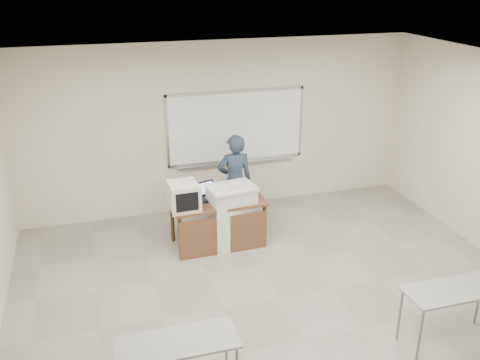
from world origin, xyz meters
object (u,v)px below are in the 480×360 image
object	(u,v)px
podium	(232,216)
crt_monitor	(184,196)
instructor_desk	(219,215)
keyboard	(243,188)
whiteboard	(236,128)
mouse	(233,203)
presenter	(235,181)
laptop	(209,194)

from	to	relation	value
podium	crt_monitor	world-z (taller)	crt_monitor
instructor_desk	keyboard	xyz separation A→B (m)	(0.35, -0.11, 0.47)
podium	whiteboard	bearing A→B (deg)	63.49
podium	mouse	bearing A→B (deg)	-97.70
presenter	mouse	bearing A→B (deg)	74.44
podium	presenter	xyz separation A→B (m)	(0.24, 0.66, 0.30)
instructor_desk	crt_monitor	xyz separation A→B (m)	(-0.55, -0.01, 0.40)
presenter	instructor_desk	bearing A→B (deg)	58.78
crt_monitor	presenter	bearing A→B (deg)	32.89
podium	laptop	world-z (taller)	podium
mouse	presenter	bearing A→B (deg)	78.52
instructor_desk	whiteboard	bearing A→B (deg)	63.23
instructor_desk	podium	xyz separation A→B (m)	(0.20, 0.01, -0.04)
podium	laptop	bearing A→B (deg)	131.92
instructor_desk	mouse	xyz separation A→B (m)	(0.20, -0.09, 0.22)
whiteboard	presenter	xyz separation A→B (m)	(-0.26, -0.81, -0.68)
crt_monitor	presenter	size ratio (longest dim) A/B	0.30
crt_monitor	mouse	size ratio (longest dim) A/B	4.68
whiteboard	presenter	world-z (taller)	whiteboard
laptop	instructor_desk	bearing A→B (deg)	-85.94
whiteboard	podium	world-z (taller)	whiteboard
mouse	laptop	bearing A→B (deg)	136.29
mouse	presenter	size ratio (longest dim) A/B	0.06
instructor_desk	presenter	size ratio (longest dim) A/B	0.90
keyboard	presenter	world-z (taller)	presenter
mouse	presenter	distance (m)	0.80
whiteboard	crt_monitor	bearing A→B (deg)	-129.94
keyboard	whiteboard	bearing A→B (deg)	82.46
crt_monitor	mouse	world-z (taller)	crt_monitor
laptop	presenter	world-z (taller)	presenter
crt_monitor	laptop	bearing A→B (deg)	30.05
whiteboard	mouse	world-z (taller)	whiteboard
podium	mouse	size ratio (longest dim) A/B	9.59
instructor_desk	podium	distance (m)	0.21
instructor_desk	podium	bearing A→B (deg)	1.92
crt_monitor	keyboard	size ratio (longest dim) A/B	1.14
instructor_desk	keyboard	size ratio (longest dim) A/B	3.39
laptop	keyboard	distance (m)	0.62
crt_monitor	presenter	world-z (taller)	presenter
whiteboard	crt_monitor	size ratio (longest dim) A/B	5.07
instructor_desk	laptop	world-z (taller)	laptop
instructor_desk	mouse	bearing A→B (deg)	-25.26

